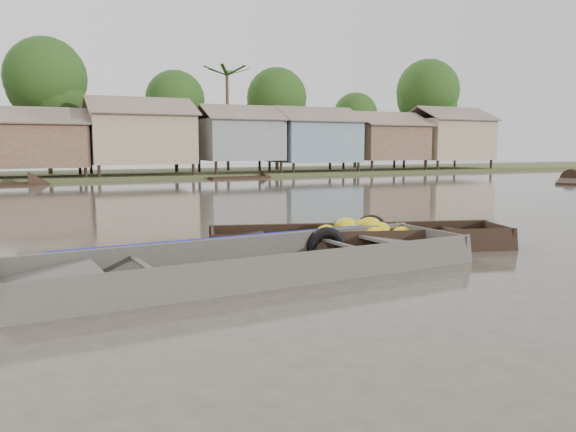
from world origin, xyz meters
name	(u,v)px	position (x,y,z in m)	size (l,w,h in m)	color
ground	(299,268)	(0.00, 0.00, 0.00)	(120.00, 120.00, 0.00)	#494238
riverbank	(141,133)	(3.03, 31.86, 3.07)	(120.00, 12.47, 10.22)	#384723
banana_boat	(356,240)	(1.94, 1.21, 0.19)	(6.59, 3.29, 0.90)	black
viewer_boat	(257,270)	(-0.89, -0.18, 0.07)	(8.16, 2.66, 0.65)	#47423C
distant_boats	(140,186)	(1.17, 22.53, -0.05)	(47.82, 15.04, 0.35)	black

